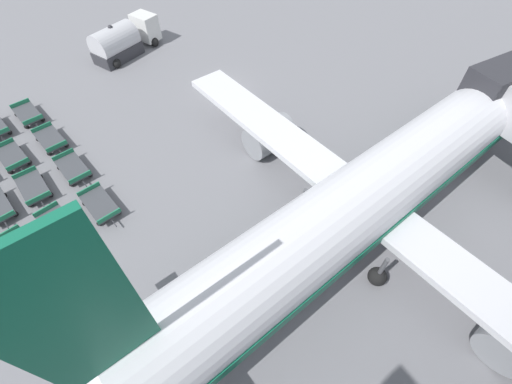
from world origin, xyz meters
name	(u,v)px	position (x,y,z in m)	size (l,w,h in m)	color
ground_plane	(223,90)	(0.00, 0.00, 0.00)	(500.00, 500.00, 0.00)	gray
airplane	(379,188)	(17.54, 0.04, 3.31)	(33.13, 36.83, 12.72)	white
fuel_tanker_primary	(122,41)	(-10.95, -4.98, 1.41)	(4.92, 7.55, 3.31)	white
baggage_dolly_row_near_col_d	(18,251)	(7.84, -18.48, 0.48)	(3.81, 2.07, 0.92)	#424449
baggage_dolly_row_mid_a_col_b	(12,157)	(-0.80, -17.30, 0.48)	(3.81, 2.06, 0.92)	#424449
baggage_dolly_row_mid_a_col_c	(33,188)	(3.19, -16.68, 0.48)	(3.79, 1.88, 0.92)	#424449
baggage_dolly_row_mid_a_col_d	(58,225)	(7.29, -16.08, 0.48)	(3.81, 2.08, 0.92)	#424449
baggage_dolly_row_mid_b_col_a	(28,114)	(-5.44, -15.30, 0.48)	(3.80, 1.98, 0.92)	#424449
baggage_dolly_row_mid_b_col_b	(51,139)	(-1.19, -14.52, 0.48)	(3.80, 1.98, 0.92)	#424449
baggage_dolly_row_mid_b_col_c	(73,168)	(2.87, -13.96, 0.48)	(3.80, 1.94, 0.92)	#424449
baggage_dolly_row_mid_b_col_d	(100,205)	(7.17, -13.42, 0.48)	(3.80, 1.94, 0.92)	#424449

